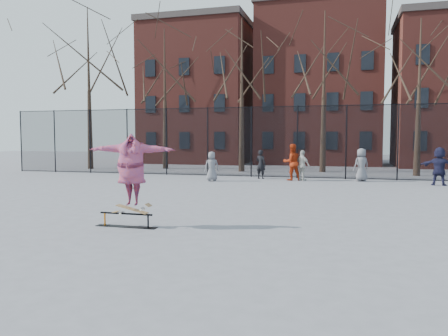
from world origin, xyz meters
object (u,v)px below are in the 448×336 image
(skateboard, at_px, (132,211))
(bystander_black, at_px, (261,164))
(bystander_red, at_px, (292,162))
(skater, at_px, (132,173))
(bystander_extra, at_px, (361,165))
(bystander_grey, at_px, (212,166))
(skate_rail, at_px, (126,221))
(bystander_navy, at_px, (439,166))
(bystander_white, at_px, (302,165))

(skateboard, height_order, bystander_black, bystander_black)
(skateboard, relative_size, bystander_red, 0.47)
(skater, distance_m, bystander_extra, 14.81)
(skateboard, relative_size, bystander_grey, 0.59)
(skate_rail, xyz_separation_m, bystander_navy, (9.53, 12.52, 0.76))
(bystander_navy, bearing_deg, skate_rail, 65.31)
(bystander_extra, bearing_deg, skate_rail, 36.03)
(bystander_navy, xyz_separation_m, bystander_extra, (-3.44, 1.05, -0.05))
(bystander_grey, distance_m, bystander_extra, 7.67)
(skate_rail, bearing_deg, bystander_grey, 96.50)
(skateboard, distance_m, skater, 0.94)
(skateboard, distance_m, bystander_black, 13.59)
(bystander_red, xyz_separation_m, bystander_extra, (3.49, 0.47, -0.11))
(bystander_extra, bearing_deg, bystander_black, -29.80)
(skateboard, relative_size, bystander_navy, 0.50)
(skateboard, relative_size, skater, 0.41)
(skateboard, bearing_deg, bystander_black, 87.05)
(bystander_grey, bearing_deg, skateboard, 71.23)
(skater, height_order, bystander_grey, skater)
(skateboard, relative_size, bystander_extra, 0.53)
(bystander_grey, bearing_deg, bystander_black, -164.50)
(skater, distance_m, bystander_navy, 15.64)
(bystander_black, xyz_separation_m, bystander_extra, (5.22, 0.00, 0.06))
(bystander_extra, bearing_deg, skateboard, 36.62)
(skater, distance_m, bystander_white, 13.39)
(bystander_navy, bearing_deg, bystander_red, 7.85)
(bystander_grey, bearing_deg, bystander_red, 174.50)
(bystander_extra, bearing_deg, bystander_grey, -15.09)
(bystander_grey, xyz_separation_m, bystander_red, (3.93, 1.48, 0.19))
(bystander_extra, bearing_deg, bystander_red, -22.11)
(bystander_black, relative_size, bystander_white, 0.99)
(bystander_white, bearing_deg, bystander_black, 24.91)
(skater, bearing_deg, bystander_navy, 42.72)
(bystander_grey, height_order, bystander_extra, bystander_extra)
(skateboard, bearing_deg, bystander_red, 79.47)
(skate_rail, distance_m, skateboard, 0.32)
(bystander_white, height_order, bystander_extra, bystander_extra)
(bystander_white, bearing_deg, bystander_grey, 55.51)
(skate_rail, relative_size, bystander_red, 0.85)
(skate_rail, xyz_separation_m, bystander_extra, (6.09, 13.57, 0.71))
(bystander_red, relative_size, bystander_white, 1.20)
(skater, relative_size, bystander_black, 1.39)
(skateboard, xyz_separation_m, skater, (0.00, 0.00, 0.94))
(bystander_navy, height_order, bystander_extra, bystander_navy)
(bystander_black, height_order, bystander_white, bystander_white)
(skater, distance_m, bystander_black, 13.60)
(bystander_red, bearing_deg, bystander_navy, 149.19)
(skate_rail, height_order, bystander_white, bystander_white)
(skateboard, distance_m, bystander_grey, 11.72)
(bystander_grey, bearing_deg, bystander_white, 171.53)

